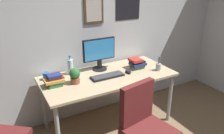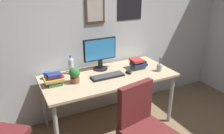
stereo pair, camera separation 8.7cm
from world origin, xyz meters
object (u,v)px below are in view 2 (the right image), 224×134
object	(u,v)px
water_bottle	(71,66)
book_stack_left	(138,64)
monitor	(100,53)
office_chair	(142,125)
book_stack_right	(55,79)
keyboard	(107,76)
coffee_mug_near	(47,75)
potted_plant	(75,75)
computer_mouse	(129,72)
pen_cup	(159,67)

from	to	relation	value
water_bottle	book_stack_left	size ratio (longest dim) A/B	1.19
monitor	book_stack_left	distance (m)	0.55
office_chair	book_stack_right	size ratio (longest dim) A/B	4.22
office_chair	keyboard	xyz separation A→B (m)	(-0.02, 0.78, 0.24)
monitor	book_stack_left	bearing A→B (deg)	-24.52
book_stack_right	office_chair	bearing A→B (deg)	-52.15
monitor	coffee_mug_near	size ratio (longest dim) A/B	3.95
water_bottle	book_stack_right	xyz separation A→B (m)	(-0.27, -0.23, -0.04)
keyboard	potted_plant	world-z (taller)	potted_plant
office_chair	computer_mouse	distance (m)	0.84
water_bottle	office_chair	bearing A→B (deg)	-69.90
office_chair	book_stack_left	bearing A→B (deg)	60.69
keyboard	computer_mouse	distance (m)	0.30
potted_plant	book_stack_left	size ratio (longest dim) A/B	0.92
computer_mouse	book_stack_left	xyz separation A→B (m)	(0.20, 0.09, 0.05)
potted_plant	book_stack_right	world-z (taller)	potted_plant
water_bottle	potted_plant	bearing A→B (deg)	-98.67
coffee_mug_near	book_stack_right	bearing A→B (deg)	-77.69
coffee_mug_near	potted_plant	bearing A→B (deg)	-43.83
water_bottle	potted_plant	size ratio (longest dim) A/B	1.29
potted_plant	water_bottle	bearing A→B (deg)	81.33
keyboard	water_bottle	distance (m)	0.50
book_stack_left	water_bottle	bearing A→B (deg)	164.40
keyboard	book_stack_left	size ratio (longest dim) A/B	2.02
computer_mouse	book_stack_right	world-z (taller)	book_stack_right
coffee_mug_near	book_stack_right	size ratio (longest dim) A/B	0.52
monitor	computer_mouse	size ratio (longest dim) A/B	4.18
monitor	computer_mouse	xyz separation A→B (m)	(0.27, -0.30, -0.22)
book_stack_right	keyboard	bearing A→B (deg)	-7.41
book_stack_left	coffee_mug_near	bearing A→B (deg)	169.21
coffee_mug_near	potted_plant	world-z (taller)	potted_plant
keyboard	coffee_mug_near	distance (m)	0.76
office_chair	pen_cup	xyz separation A→B (m)	(0.69, 0.64, 0.28)
book_stack_left	book_stack_right	world-z (taller)	book_stack_right
computer_mouse	pen_cup	bearing A→B (deg)	-16.08
keyboard	coffee_mug_near	xyz separation A→B (m)	(-0.69, 0.29, 0.03)
keyboard	coffee_mug_near	bearing A→B (deg)	157.05
monitor	book_stack_left	world-z (taller)	monitor
office_chair	pen_cup	distance (m)	0.98
coffee_mug_near	book_stack_right	world-z (taller)	book_stack_right
keyboard	pen_cup	bearing A→B (deg)	-10.99
keyboard	pen_cup	distance (m)	0.72
office_chair	monitor	xyz separation A→B (m)	(0.00, 1.06, 0.47)
monitor	potted_plant	distance (m)	0.53
monitor	potted_plant	size ratio (longest dim) A/B	2.36
water_bottle	coffee_mug_near	bearing A→B (deg)	-176.96
office_chair	water_bottle	bearing A→B (deg)	110.10
coffee_mug_near	water_bottle	bearing A→B (deg)	3.04
water_bottle	pen_cup	distance (m)	1.18
office_chair	coffee_mug_near	size ratio (longest dim) A/B	8.16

